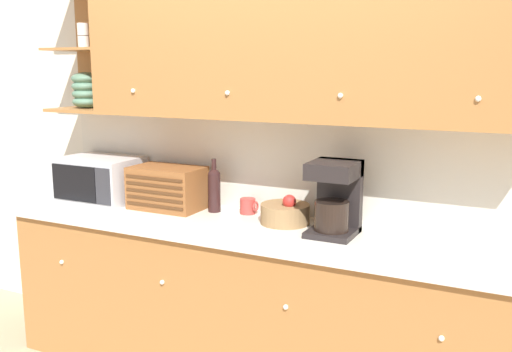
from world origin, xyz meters
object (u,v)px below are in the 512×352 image
object	(u,v)px
microwave	(101,179)
mug	(248,206)
fruit_basket	(285,213)
coffee_maker	(335,197)
bread_box	(167,188)
wine_bottle	(214,188)

from	to	relation	value
microwave	mug	world-z (taller)	microwave
mug	fruit_basket	distance (m)	0.30
microwave	coffee_maker	xyz separation A→B (m)	(1.61, -0.05, 0.05)
bread_box	mug	world-z (taller)	bread_box
mug	wine_bottle	bearing A→B (deg)	-167.44
microwave	mug	distance (m)	1.03
wine_bottle	mug	size ratio (longest dim) A/B	3.08
coffee_maker	bread_box	bearing A→B (deg)	176.80
mug	fruit_basket	bearing A→B (deg)	-19.47
microwave	wine_bottle	world-z (taller)	wine_bottle
microwave	fruit_basket	bearing A→B (deg)	0.68
wine_bottle	fruit_basket	size ratio (longest dim) A/B	1.18
bread_box	mug	size ratio (longest dim) A/B	4.20
bread_box	mug	bearing A→B (deg)	11.92
wine_bottle	mug	distance (m)	0.23
microwave	fruit_basket	xyz separation A→B (m)	(1.30, 0.02, -0.08)
mug	fruit_basket	xyz separation A→B (m)	(0.28, -0.10, 0.01)
microwave	fruit_basket	distance (m)	1.30
microwave	bread_box	bearing A→B (deg)	1.06
microwave	fruit_basket	size ratio (longest dim) A/B	1.82
mug	microwave	bearing A→B (deg)	-173.53
wine_bottle	coffee_maker	xyz separation A→B (m)	(0.79, -0.12, 0.05)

